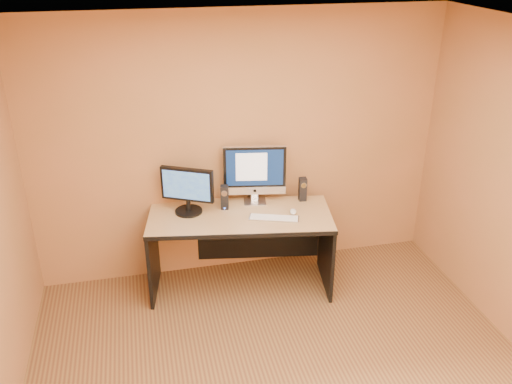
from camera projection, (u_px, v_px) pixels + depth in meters
walls at (301, 256)px, 3.46m from camera, size 4.00×4.00×2.60m
ceiling at (310, 49)px, 2.90m from camera, size 4.00×4.00×0.00m
desk at (241, 251)px, 5.23m from camera, size 1.80×1.01×0.79m
imac at (255, 175)px, 5.17m from camera, size 0.64×0.32×0.59m
second_monitor at (188, 191)px, 5.01m from camera, size 0.57×0.46×0.45m
speaker_left at (225, 197)px, 5.13m from camera, size 0.09×0.09×0.23m
speaker_right at (303, 189)px, 5.29m from camera, size 0.08×0.08×0.23m
keyboard at (274, 218)px, 4.98m from camera, size 0.47×0.27×0.02m
mouse at (293, 212)px, 5.08m from camera, size 0.09×0.12×0.04m
cable_a at (260, 197)px, 5.39m from camera, size 0.05×0.23×0.01m
cable_b at (249, 196)px, 5.41m from camera, size 0.11×0.17×0.01m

